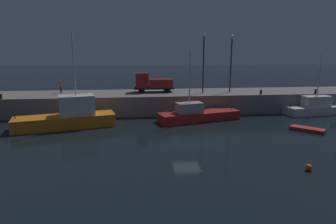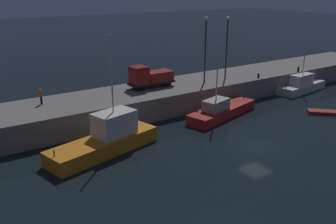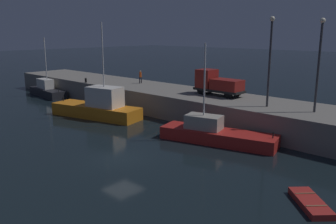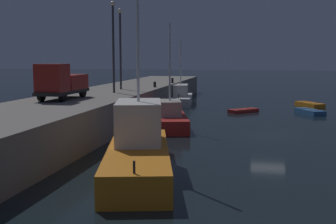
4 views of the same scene
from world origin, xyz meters
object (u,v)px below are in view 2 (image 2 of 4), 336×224
at_px(bollard_east, 258,76).
at_px(fishing_boat_white, 221,110).
at_px(fishing_boat_blue, 107,139).
at_px(lamp_post_west, 205,45).
at_px(lamp_post_east, 227,42).
at_px(utility_truck, 149,77).
at_px(dinghy_red_small, 323,112).
at_px(fishing_trawler_red, 301,85).
at_px(dockworker, 41,95).
at_px(bollard_central, 298,69).

bearing_deg(bollard_east, fishing_boat_white, -159.81).
xyz_separation_m(fishing_boat_blue, lamp_post_west, (16.57, 6.86, 6.07)).
xyz_separation_m(lamp_post_east, utility_truck, (-11.00, 1.13, -3.30)).
bearing_deg(fishing_boat_blue, fishing_boat_white, 5.61).
relative_size(fishing_boat_blue, lamp_post_east, 1.40).
relative_size(fishing_boat_blue, lamp_post_west, 1.36).
xyz_separation_m(dinghy_red_small, bollard_east, (-1.14, 9.25, 2.69)).
bearing_deg(fishing_trawler_red, lamp_post_west, 166.75).
bearing_deg(lamp_post_west, fishing_boat_white, -108.89).
bearing_deg(lamp_post_west, dinghy_red_small, -52.18).
bearing_deg(utility_truck, fishing_boat_blue, -138.13).
bearing_deg(fishing_boat_blue, lamp_post_east, 20.02).
relative_size(lamp_post_east, bollard_east, 13.61).
height_order(lamp_post_west, dockworker, lamp_post_west).
xyz_separation_m(fishing_trawler_red, fishing_boat_white, (-16.55, -1.95, -0.11)).
bearing_deg(utility_truck, bollard_east, -14.54).
bearing_deg(fishing_trawler_red, fishing_boat_blue, -173.80).
height_order(fishing_boat_blue, bollard_east, fishing_boat_blue).
relative_size(utility_truck, bollard_central, 8.90).
height_order(utility_truck, dockworker, utility_truck).
xyz_separation_m(fishing_boat_white, dinghy_red_small, (10.55, -5.79, -0.58)).
distance_m(fishing_boat_blue, dockworker, 9.83).
xyz_separation_m(dinghy_red_small, lamp_post_west, (-8.70, 11.21, 7.10)).
distance_m(fishing_trawler_red, bollard_central, 2.35).
relative_size(fishing_boat_blue, fishing_boat_white, 1.06).
bearing_deg(bollard_east, dockworker, 171.28).
relative_size(fishing_boat_white, dockworker, 6.09).
bearing_deg(bollard_east, bollard_central, -3.01).
distance_m(utility_truck, dockworker, 12.68).
bearing_deg(lamp_post_east, utility_truck, 174.12).
height_order(fishing_trawler_red, bollard_east, fishing_trawler_red).
relative_size(fishing_boat_white, utility_truck, 1.85).
relative_size(fishing_trawler_red, bollard_central, 13.96).
relative_size(fishing_boat_white, bollard_central, 16.47).
distance_m(dinghy_red_small, lamp_post_east, 14.53).
bearing_deg(dockworker, bollard_central, -7.48).
relative_size(fishing_trawler_red, fishing_boat_white, 0.85).
height_order(fishing_boat_blue, dockworker, fishing_boat_blue).
bearing_deg(lamp_post_east, fishing_trawler_red, -21.24).
xyz_separation_m(fishing_boat_blue, dockworker, (-3.01, 9.06, 2.34)).
distance_m(dinghy_red_small, utility_truck, 20.65).
distance_m(fishing_boat_blue, lamp_post_west, 18.93).
xyz_separation_m(lamp_post_east, dockworker, (-23.66, 1.54, -3.62)).
xyz_separation_m(bollard_central, bollard_east, (-7.59, 0.40, -0.03)).
bearing_deg(dockworker, lamp_post_west, -6.43).
bearing_deg(lamp_post_west, fishing_trawler_red, -13.25).
relative_size(lamp_post_west, lamp_post_east, 1.03).
height_order(dockworker, bollard_central, dockworker).
height_order(fishing_boat_blue, fishing_boat_white, fishing_boat_blue).
distance_m(fishing_boat_white, utility_truck, 9.34).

